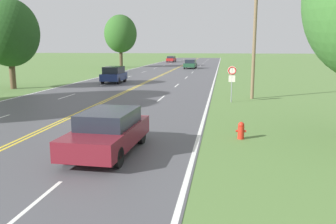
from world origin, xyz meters
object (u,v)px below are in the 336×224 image
Objects in this scene: tree_behind_sign at (121,34)px; car_dark_green_sedan_mid_far at (190,64)px; fire_hydrant at (241,130)px; tree_mid_treeline at (9,33)px; car_maroon_sedan_approaching at (108,131)px; car_dark_blue_hatchback_mid_near at (114,74)px; car_red_hatchback_receding at (171,59)px; traffic_sign at (232,75)px.

tree_behind_sign is 2.20× the size of car_dark_green_sedan_mid_far.
fire_hydrant is 0.08× the size of tree_behind_sign.
tree_mid_treeline is 23.36m from car_maroon_sedan_approaching.
tree_mid_treeline reaches higher than fire_hydrant.
car_dark_blue_hatchback_mid_near reaches higher than car_dark_green_sedan_mid_far.
car_dark_green_sedan_mid_far is (-6.44, 47.26, 0.44)m from fire_hydrant.
car_dark_blue_hatchback_mid_near is at bearing -175.80° from car_red_hatchback_receding.
car_maroon_sedan_approaching reaches higher than fire_hydrant.
car_red_hatchback_receding is (-6.98, 24.95, -0.01)m from car_dark_green_sedan_mid_far.
traffic_sign is at bearing 161.95° from car_maroon_sedan_approaching.
tree_behind_sign is 28.56m from car_dark_blue_hatchback_mid_near.
tree_behind_sign reaches higher than car_dark_blue_hatchback_mid_near.
car_red_hatchback_receding is at bearing 101.99° from traffic_sign.
traffic_sign reaches higher than car_dark_blue_hatchback_mid_near.
tree_behind_sign reaches higher than traffic_sign.
fire_hydrant is at bearing -150.40° from car_dark_blue_hatchback_mid_near.
tree_behind_sign is 2.17× the size of car_red_hatchback_receding.
tree_behind_sign reaches higher than car_dark_green_sedan_mid_far.
tree_mid_treeline is 1.87× the size of car_dark_green_sedan_mid_far.
car_maroon_sedan_approaching is 25.19m from car_dark_blue_hatchback_mid_near.
tree_mid_treeline is at bearing 165.44° from traffic_sign.
traffic_sign is at bearing 91.13° from fire_hydrant.
fire_hydrant is 0.17× the size of car_red_hatchback_receding.
tree_mid_treeline is at bearing -90.56° from tree_behind_sign.
tree_mid_treeline is at bearing -138.06° from car_maroon_sedan_approaching.
car_dark_blue_hatchback_mid_near is 50.79m from car_red_hatchback_receding.
tree_mid_treeline is 2.09× the size of car_dark_blue_hatchback_mid_near.
car_dark_blue_hatchback_mid_near is (7.10, -27.19, -5.10)m from tree_behind_sign.
traffic_sign is 37.86m from car_dark_green_sedan_mid_far.
tree_mid_treeline reaches higher than car_red_hatchback_receding.
traffic_sign is 0.65× the size of car_dark_blue_hatchback_mid_near.
car_dark_green_sedan_mid_far is at bearing -12.30° from car_dark_blue_hatchback_mid_near.
traffic_sign reaches higher than car_dark_green_sedan_mid_far.
tree_behind_sign is at bearing 116.19° from traffic_sign.
traffic_sign is at bearing 11.26° from car_dark_green_sedan_mid_far.
tree_mid_treeline reaches higher than car_maroon_sedan_approaching.
car_dark_blue_hatchback_mid_near is at bearing -161.09° from car_maroon_sedan_approaching.
tree_mid_treeline reaches higher than car_dark_blue_hatchback_mid_near.
fire_hydrant is 0.29× the size of traffic_sign.
car_maroon_sedan_approaching reaches higher than car_red_hatchback_receding.
fire_hydrant is 52.58m from tree_behind_sign.
car_maroon_sedan_approaching is at bearing -50.12° from tree_mid_treeline.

